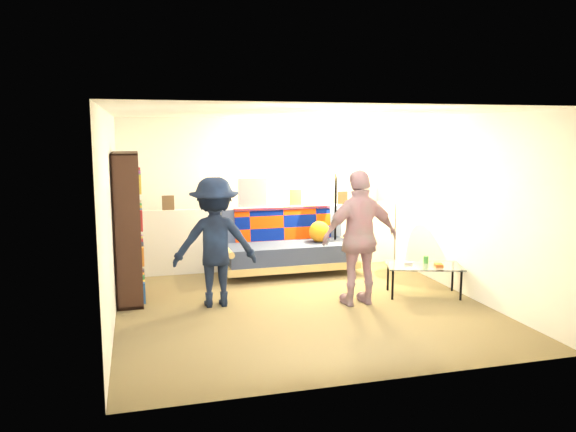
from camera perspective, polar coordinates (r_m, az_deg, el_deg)
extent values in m
plane|color=brown|center=(7.39, 0.82, -8.53)|extent=(5.00, 5.00, 0.00)
cube|color=silver|center=(9.54, -3.31, 2.70)|extent=(4.50, 0.10, 2.40)
cube|color=silver|center=(6.86, -17.53, 0.03)|extent=(0.10, 5.00, 2.40)
cube|color=silver|center=(8.04, 16.45, 1.27)|extent=(0.10, 5.00, 2.40)
cube|color=white|center=(7.07, 0.86, 10.42)|extent=(4.50, 5.00, 0.10)
cube|color=silver|center=(8.96, -2.35, -2.20)|extent=(4.45, 0.15, 1.00)
cube|color=brown|center=(8.64, -12.08, 1.32)|extent=(0.18, 0.02, 0.22)
cube|color=brown|center=(8.69, -8.14, 1.66)|extent=(0.22, 0.02, 0.28)
cube|color=beige|center=(8.80, -3.62, 2.37)|extent=(0.45, 0.02, 0.45)
cube|color=brown|center=(8.97, 0.77, 1.89)|extent=(0.20, 0.02, 0.26)
cube|color=brown|center=(9.23, 5.56, 1.85)|extent=(0.16, 0.02, 0.20)
cube|color=tan|center=(8.72, 0.04, -4.77)|extent=(2.07, 0.96, 0.11)
cube|color=#313C59|center=(8.63, 0.14, -3.66)|extent=(1.96, 0.79, 0.26)
cube|color=#313C59|center=(8.95, -0.59, -1.10)|extent=(1.95, 0.29, 0.61)
cylinder|color=tan|center=(8.44, -6.32, -3.38)|extent=(0.11, 0.92, 0.10)
cylinder|color=tan|center=(8.97, 6.02, -2.66)|extent=(0.11, 0.92, 0.10)
cube|color=navy|center=(8.86, -0.44, -1.19)|extent=(1.57, 0.14, 0.56)
cube|color=navy|center=(8.95, -0.69, 0.86)|extent=(1.57, 0.30, 0.03)
sphere|color=orange|center=(8.72, 3.21, -1.59)|extent=(0.32, 0.32, 0.32)
cube|color=black|center=(7.49, -17.11, -1.15)|extent=(0.02, 0.96, 1.91)
cube|color=black|center=(7.02, -16.01, -1.73)|extent=(0.32, 0.02, 1.91)
cube|color=black|center=(7.95, -15.94, -0.56)|extent=(0.32, 0.02, 1.91)
cube|color=black|center=(7.39, -16.27, 6.14)|extent=(0.32, 0.96, 0.02)
cube|color=black|center=(7.69, -15.68, -8.00)|extent=(0.32, 0.96, 0.04)
cube|color=black|center=(7.57, -15.83, -4.44)|extent=(0.32, 0.91, 0.02)
cube|color=black|center=(7.48, -15.97, -1.11)|extent=(0.32, 0.91, 0.02)
cube|color=black|center=(7.42, -16.11, 2.29)|extent=(0.32, 0.91, 0.02)
cube|color=red|center=(7.64, -15.58, -6.62)|extent=(0.23, 0.89, 0.32)
cube|color=#234298|center=(7.53, -15.72, -3.18)|extent=(0.23, 0.89, 0.30)
cube|color=gold|center=(7.46, -15.86, 0.18)|extent=(0.23, 0.89, 0.32)
cube|color=#359453|center=(7.41, -16.00, 3.60)|extent=(0.23, 0.89, 0.30)
cylinder|color=black|center=(7.48, 10.58, -6.90)|extent=(0.04, 0.04, 0.39)
cylinder|color=black|center=(7.66, 17.17, -6.77)|extent=(0.04, 0.04, 0.39)
cylinder|color=black|center=(7.89, 10.12, -6.07)|extent=(0.04, 0.04, 0.39)
cylinder|color=black|center=(8.07, 16.37, -5.97)|extent=(0.04, 0.04, 0.39)
cube|color=silver|center=(7.71, 13.64, -4.95)|extent=(1.10, 0.80, 0.02)
cube|color=silver|center=(7.72, 12.14, -4.70)|extent=(0.13, 0.08, 0.03)
cube|color=#C15A22|center=(7.67, 15.06, -4.85)|extent=(0.13, 0.16, 0.04)
cylinder|color=green|center=(7.82, 13.84, -4.32)|extent=(0.09, 0.09, 0.10)
cylinder|color=black|center=(9.05, 4.78, -5.27)|extent=(0.28, 0.28, 0.03)
cylinder|color=black|center=(8.90, 4.84, -0.54)|extent=(0.04, 0.04, 1.54)
sphere|color=#FFC672|center=(8.87, 4.20, 3.56)|extent=(0.13, 0.13, 0.13)
sphere|color=#FFC672|center=(8.78, 5.71, 3.91)|extent=(0.13, 0.13, 0.13)
sphere|color=#FFC672|center=(8.92, 5.05, 4.45)|extent=(0.13, 0.13, 0.13)
imported|color=black|center=(7.06, -7.44, -2.65)|extent=(1.07, 0.65, 1.62)
imported|color=pink|center=(7.08, 7.34, -2.23)|extent=(1.02, 0.47, 1.71)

